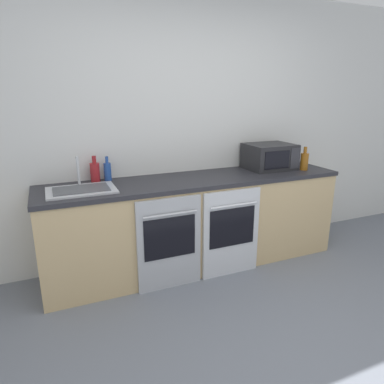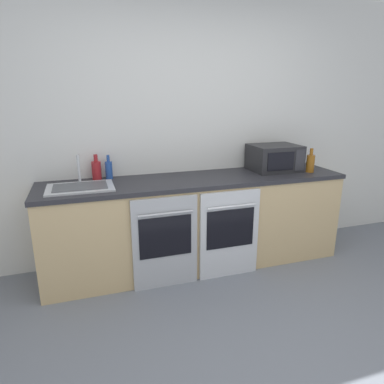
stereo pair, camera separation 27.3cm
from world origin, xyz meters
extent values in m
cube|color=silver|center=(0.00, 1.94, 1.30)|extent=(10.00, 0.06, 2.60)
cube|color=tan|center=(0.00, 1.60, 0.42)|extent=(2.85, 0.62, 0.84)
cube|color=#28282D|center=(0.00, 1.60, 0.86)|extent=(2.88, 0.64, 0.04)
cube|color=#A8AAAF|center=(-0.39, 1.28, 0.41)|extent=(0.57, 0.03, 0.82)
cube|color=black|center=(-0.39, 1.26, 0.48)|extent=(0.45, 0.01, 0.36)
cylinder|color=#A8AAAF|center=(-0.39, 1.24, 0.69)|extent=(0.47, 0.02, 0.02)
cube|color=silver|center=(0.21, 1.28, 0.41)|extent=(0.57, 0.03, 0.82)
cube|color=black|center=(0.21, 1.26, 0.48)|extent=(0.45, 0.01, 0.36)
cylinder|color=silver|center=(0.21, 1.24, 0.69)|extent=(0.47, 0.02, 0.02)
cube|color=#232326|center=(0.87, 1.68, 1.01)|extent=(0.48, 0.39, 0.26)
cube|color=black|center=(0.82, 1.48, 1.01)|extent=(0.29, 0.01, 0.18)
cube|color=#2D2D33|center=(1.04, 1.48, 1.01)|extent=(0.11, 0.01, 0.21)
cylinder|color=#8C5114|center=(1.17, 1.49, 0.97)|extent=(0.08, 0.08, 0.17)
cylinder|color=#8C5114|center=(1.17, 1.49, 1.09)|extent=(0.03, 0.03, 0.07)
cylinder|color=maroon|center=(-0.89, 1.83, 0.97)|extent=(0.08, 0.08, 0.17)
cylinder|color=maroon|center=(-0.89, 1.83, 1.08)|extent=(0.04, 0.04, 0.07)
cylinder|color=#234793|center=(-0.78, 1.82, 0.96)|extent=(0.07, 0.07, 0.16)
cylinder|color=#234793|center=(-0.78, 1.82, 1.07)|extent=(0.03, 0.03, 0.06)
cube|color=#B7BABF|center=(-1.04, 1.56, 0.89)|extent=(0.55, 0.38, 0.01)
cube|color=#4C4F54|center=(-1.04, 1.56, 0.90)|extent=(0.44, 0.27, 0.01)
cylinder|color=#B7BABF|center=(-1.04, 1.71, 1.02)|extent=(0.02, 0.02, 0.25)
camera|label=1|loc=(-1.26, -1.26, 1.65)|focal=32.00mm
camera|label=2|loc=(-1.01, -1.36, 1.65)|focal=32.00mm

